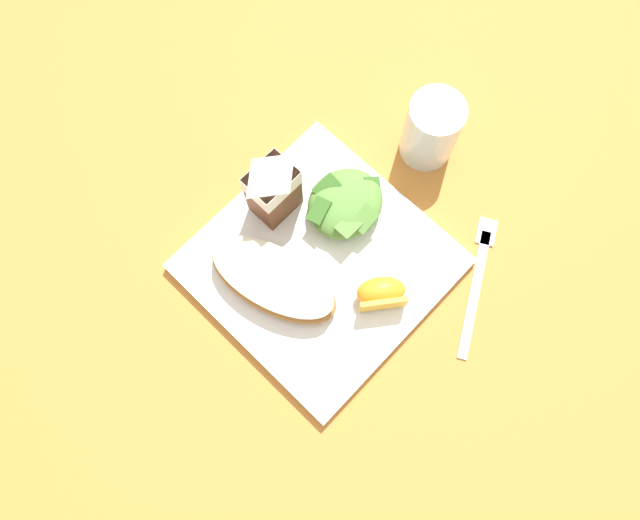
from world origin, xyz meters
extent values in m
plane|color=#C67A33|center=(0.00, 0.00, 0.00)|extent=(3.00, 3.00, 0.00)
cube|color=white|center=(0.00, 0.00, 0.01)|extent=(0.28, 0.28, 0.02)
ellipsoid|color=#A87038|center=(-0.06, 0.02, 0.03)|extent=(0.12, 0.18, 0.03)
ellipsoid|color=maroon|center=(-0.06, 0.02, 0.04)|extent=(0.11, 0.17, 0.01)
ellipsoid|color=beige|center=(-0.06, 0.02, 0.05)|extent=(0.11, 0.18, 0.01)
ellipsoid|color=#5B8E3D|center=(0.07, 0.03, 0.04)|extent=(0.10, 0.09, 0.04)
cube|color=#5B8E3D|center=(0.06, 0.01, 0.04)|extent=(0.03, 0.04, 0.01)
cube|color=#3D7028|center=(0.07, 0.05, 0.05)|extent=(0.03, 0.03, 0.02)
cube|color=#5B8E3D|center=(0.05, 0.00, 0.05)|extent=(0.03, 0.02, 0.01)
cube|color=#3D7028|center=(0.11, 0.01, 0.04)|extent=(0.04, 0.04, 0.02)
cube|color=#5B8E3D|center=(0.05, 0.03, 0.04)|extent=(0.03, 0.04, 0.01)
cube|color=#3D7028|center=(0.04, 0.04, 0.05)|extent=(0.03, 0.03, 0.02)
cube|color=#5B8E3D|center=(0.07, -0.01, 0.05)|extent=(0.03, 0.02, 0.02)
cube|color=brown|center=(0.02, 0.09, 0.06)|extent=(0.06, 0.04, 0.09)
cube|color=white|center=(0.02, 0.09, 0.09)|extent=(0.06, 0.05, 0.03)
pyramid|color=white|center=(0.02, 0.09, 0.12)|extent=(0.06, 0.04, 0.02)
ellipsoid|color=orange|center=(0.02, -0.08, 0.04)|extent=(0.07, 0.07, 0.04)
cube|color=gold|center=(0.01, -0.10, 0.04)|extent=(0.05, 0.04, 0.03)
cube|color=silver|center=(0.11, -0.17, 0.00)|extent=(0.15, 0.09, 0.01)
cube|color=silver|center=(0.18, -0.12, 0.00)|extent=(0.04, 0.04, 0.01)
cylinder|color=silver|center=(0.22, 0.01, 0.05)|extent=(0.07, 0.07, 0.10)
camera|label=1|loc=(-0.15, -0.14, 0.74)|focal=33.74mm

